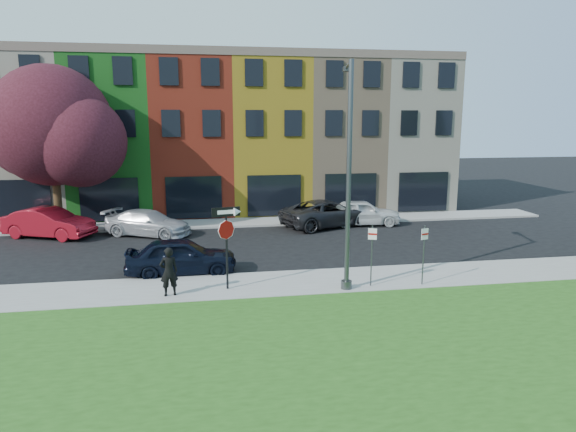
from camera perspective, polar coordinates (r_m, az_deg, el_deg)
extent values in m
plane|color=black|center=(17.48, 6.16, -10.49)|extent=(120.00, 120.00, 0.00)
cube|color=gray|center=(20.73, 9.26, -6.93)|extent=(40.00, 3.00, 0.12)
cube|color=gray|center=(31.31, -6.67, -0.76)|extent=(40.00, 2.40, 0.12)
cube|color=beige|center=(38.32, -25.77, 7.81)|extent=(5.00, 10.00, 10.00)
cube|color=#248323|center=(37.26, -18.30, 8.28)|extent=(5.00, 10.00, 10.00)
cube|color=#AC301C|center=(36.86, -10.51, 8.62)|extent=(5.00, 10.00, 10.00)
cube|color=gold|center=(37.14, -2.68, 8.81)|extent=(5.00, 10.00, 10.00)
cube|color=#967C61|center=(38.07, 4.89, 8.83)|extent=(5.00, 10.00, 10.00)
cube|color=beige|center=(39.62, 11.99, 8.72)|extent=(5.00, 10.00, 10.00)
cube|color=black|center=(32.21, -5.94, 2.18)|extent=(30.00, 0.12, 2.60)
cylinder|color=black|center=(18.90, -6.83, -3.72)|extent=(0.08, 0.08, 2.98)
cylinder|color=silver|center=(18.70, -6.87, -1.52)|extent=(0.73, 0.18, 0.74)
cylinder|color=#8F0B07|center=(18.68, -6.87, -1.54)|extent=(0.69, 0.16, 0.70)
cube|color=black|center=(18.57, -6.92, 0.45)|extent=(1.04, 0.25, 0.34)
cube|color=silver|center=(18.54, -6.92, 0.44)|extent=(0.65, 0.15, 0.14)
imported|color=black|center=(18.70, -13.10, -6.03)|extent=(0.82, 0.69, 1.76)
imported|color=black|center=(21.55, -11.79, -4.38)|extent=(1.96, 4.53, 1.52)
imported|color=maroon|center=(30.30, -25.06, -0.69)|extent=(5.24, 6.11, 1.60)
imported|color=#A7A6AB|center=(28.99, -15.30, -0.75)|extent=(5.61, 6.28, 1.39)
imported|color=black|center=(30.37, 4.42, 0.32)|extent=(6.48, 7.48, 1.58)
imported|color=silver|center=(30.98, 8.25, 0.40)|extent=(2.67, 4.85, 1.53)
cylinder|color=#414446|center=(18.41, 6.76, 4.15)|extent=(0.18, 0.18, 8.19)
cylinder|color=#414446|center=(19.27, 6.50, -7.58)|extent=(0.40, 0.40, 0.30)
cylinder|color=#414446|center=(19.37, 6.77, 16.33)|extent=(0.51, 1.98, 0.12)
cube|color=#414446|center=(20.46, 6.50, 15.90)|extent=(0.35, 0.59, 0.16)
cylinder|color=#414446|center=(19.42, 9.26, -4.38)|extent=(0.05, 0.05, 2.33)
cube|color=silver|center=(19.19, 9.37, -1.99)|extent=(0.31, 0.13, 0.42)
cube|color=#8F0B07|center=(19.17, 9.39, -2.00)|extent=(0.30, 0.12, 0.06)
cylinder|color=#414446|center=(20.00, 14.81, -4.23)|extent=(0.05, 0.05, 2.28)
cube|color=silver|center=(19.78, 14.96, -1.95)|extent=(0.31, 0.12, 0.42)
cube|color=#8F0B07|center=(19.76, 14.98, -1.97)|extent=(0.31, 0.11, 0.06)
cylinder|color=black|center=(31.49, -24.22, 1.75)|extent=(0.44, 0.44, 3.50)
sphere|color=black|center=(31.17, -24.81, 9.11)|extent=(6.55, 6.55, 6.55)
sphere|color=black|center=(29.86, -22.11, 7.70)|extent=(4.91, 4.91, 4.91)
sphere|color=black|center=(32.69, -26.72, 7.84)|extent=(4.59, 4.59, 4.59)
sphere|color=black|center=(31.73, -24.09, 11.26)|extent=(3.93, 3.93, 3.93)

